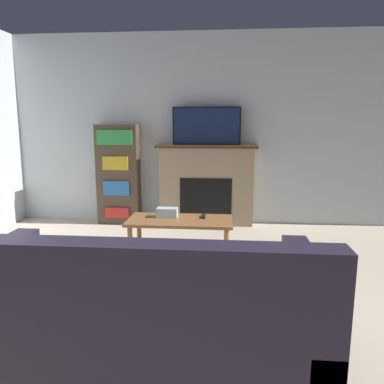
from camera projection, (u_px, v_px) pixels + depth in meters
wall_back at (201, 130)px, 5.37m from camera, size 6.43×0.06×2.70m
fireplace at (206, 185)px, 5.37m from camera, size 1.43×0.28×1.15m
tv at (206, 126)px, 5.19m from camera, size 0.95×0.03×0.53m
couch at (141, 326)px, 2.17m from camera, size 2.04×0.98×0.93m
coffee_table at (180, 225)px, 3.91m from camera, size 1.09×0.52×0.47m
tissue_box at (167, 213)px, 3.97m from camera, size 0.22×0.12×0.10m
remote_control at (204, 216)px, 3.98m from camera, size 0.04×0.15×0.02m
bookshelf at (119, 174)px, 5.43m from camera, size 0.60×0.29×1.43m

